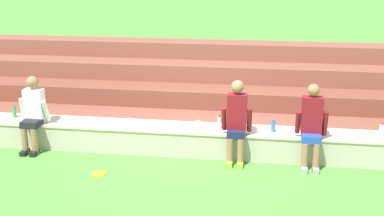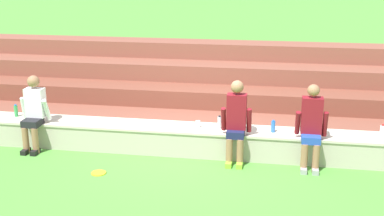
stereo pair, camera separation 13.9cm
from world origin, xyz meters
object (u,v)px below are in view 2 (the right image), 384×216
object	(u,v)px
person_left_of_center	(236,120)
water_bottle_near_left	(219,122)
water_bottle_near_right	(273,127)
person_far_left	(34,111)
plastic_cup_left_end	(198,124)
person_center	(311,126)
water_bottle_center_gap	(16,111)
frisbee	(99,173)
water_bottle_mid_left	(382,131)

from	to	relation	value
person_left_of_center	water_bottle_near_left	world-z (taller)	person_left_of_center
water_bottle_near_right	person_far_left	bearing A→B (deg)	-176.42
water_bottle_near_left	plastic_cup_left_end	xyz separation A→B (m)	(-0.37, 0.02, -0.05)
person_center	water_bottle_near_right	size ratio (longest dim) A/B	6.56
person_far_left	water_bottle_center_gap	distance (m)	0.65
water_bottle_center_gap	water_bottle_near_left	world-z (taller)	same
person_center	frisbee	distance (m)	3.46
person_far_left	frisbee	size ratio (longest dim) A/B	5.63
water_bottle_near_left	frisbee	distance (m)	2.19
water_bottle_center_gap	plastic_cup_left_end	xyz separation A→B (m)	(3.40, -0.04, -0.05)
person_center	water_bottle_mid_left	size ratio (longest dim) A/B	6.46
person_far_left	water_bottle_near_right	world-z (taller)	person_far_left
plastic_cup_left_end	frisbee	xyz separation A→B (m)	(-1.41, -1.15, -0.52)
person_left_of_center	frisbee	world-z (taller)	person_left_of_center
person_left_of_center	water_bottle_center_gap	distance (m)	4.11
person_left_of_center	water_bottle_mid_left	size ratio (longest dim) A/B	6.54
person_center	water_bottle_near_right	world-z (taller)	person_center
water_bottle_near_right	water_bottle_near_left	xyz separation A→B (m)	(-0.91, 0.03, 0.01)
person_far_left	water_bottle_near_left	size ratio (longest dim) A/B	5.71
person_far_left	water_bottle_near_right	xyz separation A→B (m)	(4.15, 0.26, -0.13)
person_left_of_center	water_bottle_center_gap	bearing A→B (deg)	174.87
person_center	person_left_of_center	bearing A→B (deg)	179.56
frisbee	person_left_of_center	bearing A→B (deg)	21.59
person_center	water_bottle_near_right	bearing A→B (deg)	154.07
person_center	frisbee	world-z (taller)	person_center
water_bottle_center_gap	frisbee	world-z (taller)	water_bottle_center_gap
frisbee	person_far_left	bearing A→B (deg)	149.82
person_center	plastic_cup_left_end	bearing A→B (deg)	169.85
water_bottle_mid_left	plastic_cup_left_end	distance (m)	3.05
person_far_left	person_left_of_center	world-z (taller)	person_left_of_center
water_bottle_near_left	frisbee	bearing A→B (deg)	-147.40
water_bottle_near_left	person_left_of_center	bearing A→B (deg)	-45.36
person_far_left	frisbee	distance (m)	1.83
person_center	water_bottle_center_gap	bearing A→B (deg)	175.93
water_bottle_mid_left	plastic_cup_left_end	xyz separation A→B (m)	(-3.05, -0.03, -0.04)
person_far_left	water_bottle_near_right	size ratio (longest dim) A/B	6.32
person_center	water_bottle_near_left	bearing A→B (deg)	167.96
water_bottle_mid_left	water_bottle_center_gap	bearing A→B (deg)	179.90
person_center	frisbee	size ratio (longest dim) A/B	5.85
water_bottle_near_left	plastic_cup_left_end	size ratio (longest dim) A/B	2.04
water_bottle_center_gap	person_center	bearing A→B (deg)	-4.07
water_bottle_mid_left	water_bottle_near_left	distance (m)	2.67
person_far_left	person_center	bearing A→B (deg)	-0.38
water_bottle_near_right	water_bottle_center_gap	bearing A→B (deg)	178.96
water_bottle_center_gap	plastic_cup_left_end	bearing A→B (deg)	-0.66
water_bottle_near_right	water_bottle_near_left	bearing A→B (deg)	178.10
water_bottle_near_right	frisbee	bearing A→B (deg)	-157.60
water_bottle_near_right	water_bottle_mid_left	bearing A→B (deg)	2.40
water_bottle_mid_left	plastic_cup_left_end	bearing A→B (deg)	-179.46
person_center	water_bottle_center_gap	distance (m)	5.30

